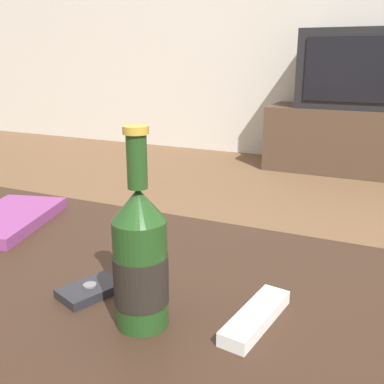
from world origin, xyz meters
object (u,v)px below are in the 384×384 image
at_px(cell_phone, 90,290).
at_px(television, 355,69).
at_px(table_book, 8,219).
at_px(beer_bottle, 140,261).
at_px(tv_stand, 347,140).
at_px(remote_control, 256,317).

bearing_deg(cell_phone, television, 108.64).
bearing_deg(table_book, beer_bottle, -39.30).
distance_m(cell_phone, table_book, 0.39).
xyz_separation_m(tv_stand, beer_bottle, (0.03, -2.73, 0.29)).
height_order(cell_phone, remote_control, remote_control).
distance_m(television, remote_control, 2.68).
distance_m(television, table_book, 2.57).
bearing_deg(table_book, tv_stand, 64.59).
relative_size(remote_control, table_book, 0.52).
bearing_deg(television, beer_bottle, -89.46).
height_order(tv_stand, remote_control, tv_stand).
bearing_deg(table_book, remote_control, -28.33).
relative_size(television, cell_phone, 6.32).
bearing_deg(tv_stand, remote_control, -86.38).
distance_m(tv_stand, table_book, 2.57).
bearing_deg(beer_bottle, table_book, 156.23).
xyz_separation_m(tv_stand, remote_control, (0.17, -2.67, 0.20)).
bearing_deg(cell_phone, tv_stand, 108.64).
distance_m(tv_stand, television, 0.47).
bearing_deg(remote_control, beer_bottle, -147.13).
xyz_separation_m(beer_bottle, table_book, (-0.47, 0.21, -0.08)).
bearing_deg(cell_phone, remote_control, 27.69).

